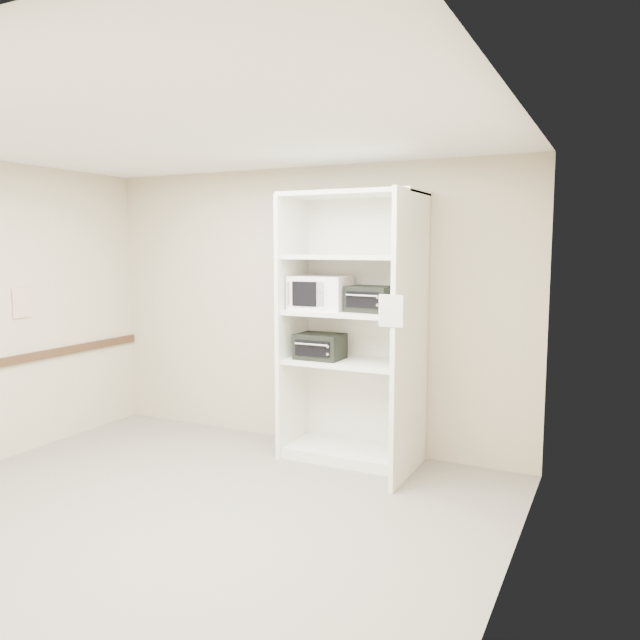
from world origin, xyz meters
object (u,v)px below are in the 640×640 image
at_px(toaster_oven_lower, 320,346).
at_px(microwave, 321,293).
at_px(toaster_oven_upper, 371,299).
at_px(shelving_unit, 357,337).

bearing_deg(toaster_oven_lower, microwave, 110.21).
relative_size(microwave, toaster_oven_lower, 1.23).
distance_m(microwave, toaster_oven_upper, 0.50).
bearing_deg(toaster_oven_upper, toaster_oven_lower, -166.97).
height_order(shelving_unit, microwave, shelving_unit).
bearing_deg(shelving_unit, toaster_oven_upper, -5.16).
height_order(microwave, toaster_oven_upper, microwave).
height_order(shelving_unit, toaster_oven_upper, shelving_unit).
xyz_separation_m(microwave, toaster_oven_lower, (0.02, -0.05, -0.49)).
bearing_deg(microwave, toaster_oven_lower, -71.46).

